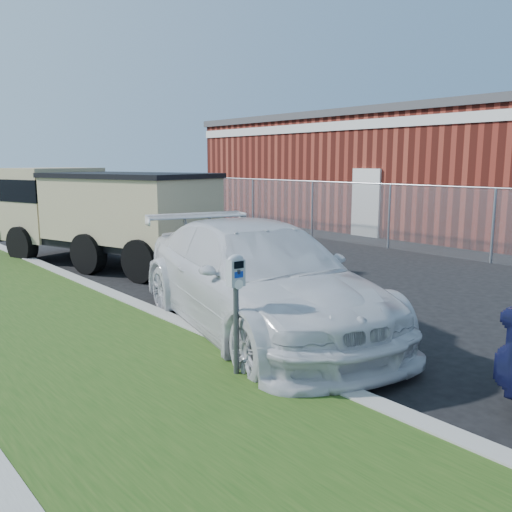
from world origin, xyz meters
TOP-DOWN VIEW (x-y plane):
  - ground at (0.00, 0.00)m, footprint 120.00×120.00m
  - chainlink_fence at (6.00, 7.00)m, footprint 0.06×30.06m
  - brick_building at (12.00, 8.00)m, footprint 9.20×14.20m
  - parking_meter at (-3.16, -0.76)m, footprint 0.19×0.14m
  - white_wagon at (-1.73, 0.64)m, footprint 3.37×5.71m
  - dump_truck at (-1.18, 7.01)m, footprint 3.70×6.13m

SIDE VIEW (x-z plane):
  - ground at x=0.00m, z-range 0.00..0.00m
  - white_wagon at x=-1.73m, z-range 0.00..1.55m
  - parking_meter at x=-3.16m, z-range 0.42..1.75m
  - chainlink_fence at x=6.00m, z-range -13.74..16.26m
  - dump_truck at x=-1.18m, z-range 0.14..2.40m
  - brick_building at x=12.00m, z-range 0.04..4.21m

